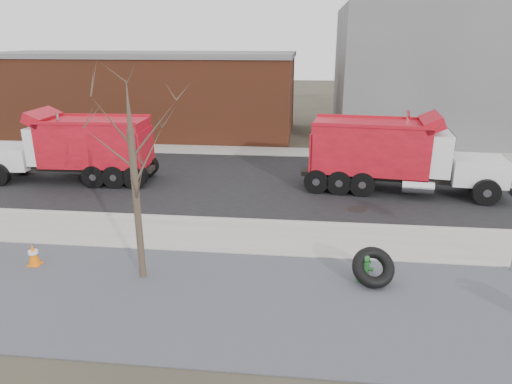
# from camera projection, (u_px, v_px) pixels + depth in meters

# --- Properties ---
(ground) EXTENTS (120.00, 120.00, 0.00)m
(ground) POSITION_uv_depth(u_px,v_px,m) (270.00, 242.00, 14.33)
(ground) COLOR #383328
(ground) RESTS_ON ground
(gravel_verge) EXTENTS (60.00, 5.00, 0.03)m
(gravel_verge) POSITION_uv_depth(u_px,v_px,m) (258.00, 302.00, 11.02)
(gravel_verge) COLOR slate
(gravel_verge) RESTS_ON ground
(sidewalk) EXTENTS (60.00, 2.50, 0.06)m
(sidewalk) POSITION_uv_depth(u_px,v_px,m) (271.00, 238.00, 14.55)
(sidewalk) COLOR #9E9B93
(sidewalk) RESTS_ON ground
(curb) EXTENTS (60.00, 0.15, 0.11)m
(curb) POSITION_uv_depth(u_px,v_px,m) (274.00, 222.00, 15.77)
(curb) COLOR #9E9B93
(curb) RESTS_ON ground
(road) EXTENTS (60.00, 9.40, 0.02)m
(road) POSITION_uv_depth(u_px,v_px,m) (282.00, 182.00, 20.26)
(road) COLOR black
(road) RESTS_ON ground
(far_sidewalk) EXTENTS (60.00, 2.00, 0.06)m
(far_sidewalk) POSITION_uv_depth(u_px,v_px,m) (287.00, 152.00, 25.62)
(far_sidewalk) COLOR #9E9B93
(far_sidewalk) RESTS_ON ground
(building_grey) EXTENTS (12.00, 10.00, 8.00)m
(building_grey) POSITION_uv_depth(u_px,v_px,m) (434.00, 73.00, 29.07)
(building_grey) COLOR slate
(building_grey) RESTS_ON ground
(building_brick) EXTENTS (20.20, 8.20, 5.30)m
(building_brick) POSITION_uv_depth(u_px,v_px,m) (143.00, 93.00, 30.55)
(building_brick) COLOR brown
(building_brick) RESTS_ON ground
(bare_tree) EXTENTS (3.20, 3.20, 5.20)m
(bare_tree) POSITION_uv_depth(u_px,v_px,m) (133.00, 158.00, 11.16)
(bare_tree) COLOR #382D23
(bare_tree) RESTS_ON ground
(fire_hydrant) EXTENTS (0.45, 0.44, 0.79)m
(fire_hydrant) POSITION_uv_depth(u_px,v_px,m) (365.00, 269.00, 11.87)
(fire_hydrant) COLOR #246130
(fire_hydrant) RESTS_ON ground
(truck_tire) EXTENTS (1.25, 1.15, 1.01)m
(truck_tire) POSITION_uv_depth(u_px,v_px,m) (373.00, 267.00, 11.71)
(truck_tire) COLOR black
(truck_tire) RESTS_ON ground
(traffic_cone_far) EXTENTS (0.35, 0.35, 0.66)m
(traffic_cone_far) POSITION_uv_depth(u_px,v_px,m) (33.00, 255.00, 12.74)
(traffic_cone_far) COLOR orange
(traffic_cone_far) RESTS_ON ground
(dump_truck_red_a) EXTENTS (8.15, 3.05, 3.26)m
(dump_truck_red_a) POSITION_uv_depth(u_px,v_px,m) (394.00, 153.00, 18.59)
(dump_truck_red_a) COLOR black
(dump_truck_red_a) RESTS_ON ground
(dump_truck_red_b) EXTENTS (7.47, 2.43, 3.15)m
(dump_truck_red_b) POSITION_uv_depth(u_px,v_px,m) (76.00, 146.00, 19.98)
(dump_truck_red_b) COLOR black
(dump_truck_red_b) RESTS_ON ground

